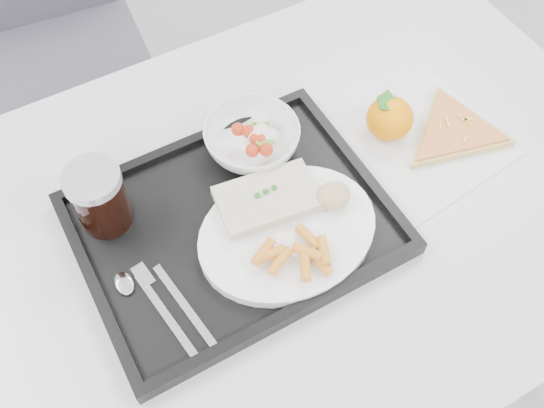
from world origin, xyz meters
TOP-DOWN VIEW (x-y plane):
  - table at (0.00, 0.30)m, footprint 1.20×0.80m
  - chair at (-0.17, 1.17)m, footprint 0.46×0.46m
  - tray at (-0.08, 0.30)m, footprint 0.45×0.35m
  - dinner_plate at (-0.02, 0.25)m, footprint 0.27×0.27m
  - fish_fillet at (-0.02, 0.30)m, footprint 0.16×0.11m
  - bread_roll at (0.06, 0.26)m, footprint 0.06×0.05m
  - salad_bowl at (0.01, 0.42)m, footprint 0.15×0.15m
  - cola_glass at (-0.24, 0.40)m, footprint 0.08×0.08m
  - cutlery at (-0.23, 0.25)m, footprint 0.09×0.17m
  - napkin at (0.27, 0.30)m, footprint 0.27×0.27m
  - tangerine at (0.23, 0.35)m, footprint 0.10×0.10m
  - pizza_slice at (0.32, 0.29)m, footprint 0.26×0.26m
  - carrot_pile at (-0.03, 0.20)m, footprint 0.11×0.09m
  - salad_contents at (0.02, 0.41)m, footprint 0.07×0.08m

SIDE VIEW (x-z plane):
  - chair at x=-0.17m, z-range 0.07..1.00m
  - table at x=0.00m, z-range 0.31..1.06m
  - napkin at x=0.27m, z-range 0.75..0.75m
  - tray at x=-0.08m, z-range 0.75..0.77m
  - pizza_slice at x=0.32m, z-range 0.75..0.77m
  - cutlery at x=-0.23m, z-range 0.76..0.77m
  - dinner_plate at x=-0.02m, z-range 0.77..0.78m
  - tangerine at x=0.23m, z-range 0.75..0.82m
  - salad_bowl at x=0.01m, z-range 0.77..0.81m
  - fish_fillet at x=-0.02m, z-range 0.78..0.81m
  - carrot_pile at x=-0.03m, z-range 0.78..0.81m
  - bread_roll at x=0.06m, z-range 0.78..0.82m
  - salad_contents at x=0.02m, z-range 0.79..0.81m
  - cola_glass at x=-0.24m, z-range 0.77..0.88m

